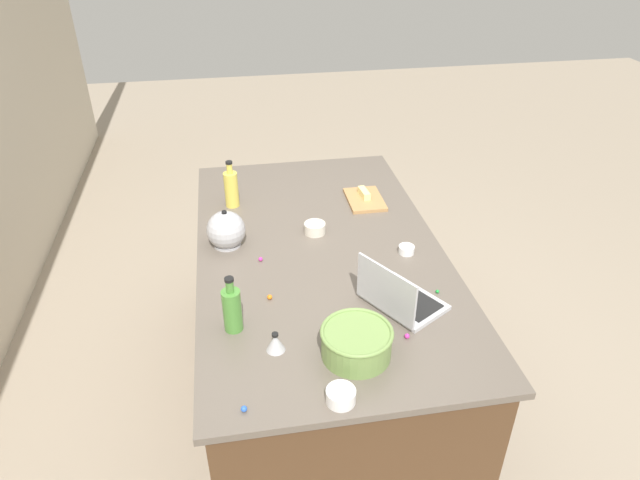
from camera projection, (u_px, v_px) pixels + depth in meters
The scene contains 19 objects.
ground_plane at pixel (320, 386), 3.11m from camera, with size 12.00×12.00×0.00m, color gray.
island_counter at pixel (320, 323), 2.87m from camera, with size 1.98×1.13×0.90m.
laptop at pixel (398, 297), 2.25m from camera, with size 0.38×0.35×0.22m.
mixing_bowl_large at pixel (356, 342), 2.01m from camera, with size 0.26×0.26×0.11m.
bottle_oil at pixel (231, 188), 2.94m from camera, with size 0.07×0.07×0.25m.
bottle_olive at pixel (232, 309), 2.11m from camera, with size 0.07×0.07×0.24m.
kettle at pixel (226, 230), 2.62m from camera, with size 0.21×0.18×0.20m.
cutting_board at pixel (365, 200), 3.03m from camera, with size 0.27×0.18×0.02m, color #AD7F4C.
butter_stick_left at pixel (364, 193), 3.03m from camera, with size 0.11×0.04×0.04m, color #F4E58C.
ramekin_small at pixel (406, 250), 2.60m from camera, with size 0.07×0.07×0.04m, color white.
ramekin_medium at pixel (341, 396), 1.85m from camera, with size 0.10×0.10×0.05m, color white.
ramekin_wide at pixel (315, 228), 2.74m from camera, with size 0.10×0.10×0.05m, color beige.
kitchen_timer at pixel (275, 342), 2.05m from camera, with size 0.07×0.07×0.08m.
candy_0 at pixel (244, 409), 1.82m from camera, with size 0.02×0.02×0.02m, color blue.
candy_1 at pixel (407, 336), 2.11m from camera, with size 0.02×0.02×0.02m, color #CC3399.
candy_2 at pixel (437, 291), 2.35m from camera, with size 0.01×0.01×0.01m, color green.
candy_3 at pixel (261, 259), 2.55m from camera, with size 0.02×0.02×0.02m, color #CC3399.
candy_4 at pixel (333, 357), 2.02m from camera, with size 0.02×0.02×0.02m, color blue.
candy_5 at pixel (270, 297), 2.31m from camera, with size 0.02×0.02×0.02m, color orange.
Camera 1 is at (-2.17, 0.37, 2.34)m, focal length 31.86 mm.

